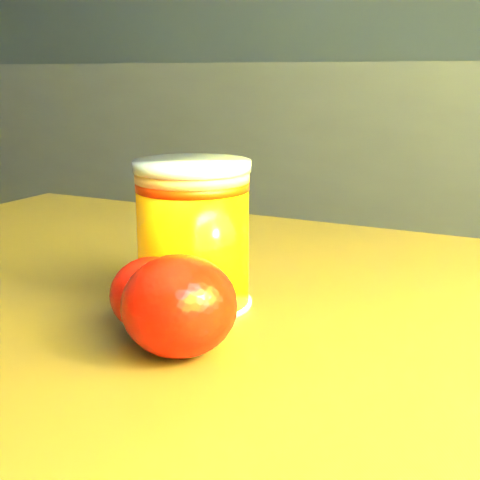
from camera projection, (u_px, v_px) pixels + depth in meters
The scene contains 5 objects.
kitchen_counter at pixel (212, 208), 2.15m from camera, with size 3.15×0.60×0.90m, color #4D4F53.
table at pixel (231, 432), 0.50m from camera, with size 1.04×0.81×0.71m.
juice_glass at pixel (193, 235), 0.50m from camera, with size 0.09×0.09×0.11m.
orange_front at pixel (179, 306), 0.42m from camera, with size 0.07×0.07×0.06m, color red.
orange_back at pixel (153, 294), 0.46m from camera, with size 0.06×0.06×0.05m, color red.
Camera 1 is at (1.32, -0.20, 0.88)m, focal length 50.00 mm.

